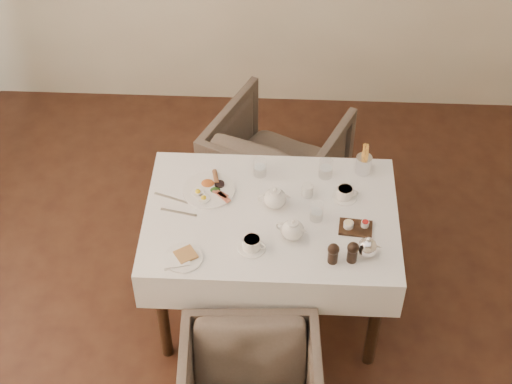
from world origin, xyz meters
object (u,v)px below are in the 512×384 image
Objects in this scene: armchair_far at (277,163)px; breakfast_plate at (209,189)px; teapot_centre at (275,197)px; table at (271,230)px.

armchair_far is 0.87m from breakfast_plate.
armchair_far is at bearing 86.33° from teapot_centre.
table is 1.72× the size of armchair_far.
teapot_centre is (0.00, -0.78, 0.48)m from armchair_far.
armchair_far is 0.92m from teapot_centre.
teapot_centre reaches higher than table.
armchair_far is at bearing 89.00° from table.
breakfast_plate is (-0.34, -0.68, 0.43)m from armchair_far.
breakfast_plate reaches higher than armchair_far.
breakfast_plate is at bearing 159.89° from teapot_centre.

